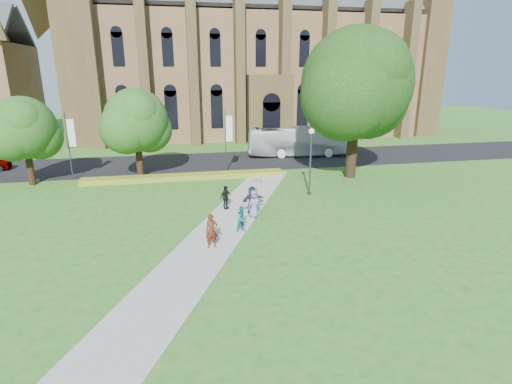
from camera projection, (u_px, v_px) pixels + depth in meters
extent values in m
plane|color=#2A611D|center=(226.00, 232.00, 24.22)|extent=(160.00, 160.00, 0.00)
cube|color=black|center=(202.00, 162.00, 42.98)|extent=(160.00, 10.00, 0.02)
cube|color=#B2B2A8|center=(224.00, 226.00, 25.16)|extent=(15.58, 28.54, 0.04)
cube|color=gold|center=(185.00, 177.00, 36.16)|extent=(18.00, 1.40, 0.45)
cube|color=olive|center=(256.00, 77.00, 61.19)|extent=(52.00, 16.00, 17.00)
cube|color=brown|center=(74.00, 62.00, 49.38)|extent=(3.50, 3.50, 21.00)
cube|color=brown|center=(428.00, 64.00, 58.72)|extent=(3.50, 3.50, 21.00)
cube|color=brown|center=(269.00, 109.00, 53.91)|extent=(6.00, 2.50, 9.00)
cylinder|color=#38383D|center=(310.00, 165.00, 31.06)|extent=(0.14, 0.14, 4.80)
sphere|color=white|center=(312.00, 131.00, 30.30)|extent=(0.44, 0.44, 0.44)
cylinder|color=#38383D|center=(309.00, 193.00, 31.73)|extent=(0.36, 0.36, 0.15)
cylinder|color=#332114|center=(352.00, 142.00, 36.07)|extent=(0.96, 0.96, 6.60)
sphere|color=#15370F|center=(356.00, 83.00, 34.59)|extent=(9.60, 9.60, 9.60)
cylinder|color=#332114|center=(29.00, 163.00, 33.94)|extent=(0.56, 0.56, 3.85)
sphere|color=#295218|center=(23.00, 128.00, 33.08)|extent=(5.20, 5.20, 5.20)
cylinder|color=#332114|center=(139.00, 156.00, 36.08)|extent=(0.60, 0.60, 4.12)
sphere|color=#295218|center=(136.00, 120.00, 35.16)|extent=(5.60, 5.60, 5.60)
cylinder|color=#38383D|center=(226.00, 141.00, 38.00)|extent=(0.10, 0.10, 6.00)
cube|color=white|center=(229.00, 129.00, 37.71)|extent=(0.60, 0.02, 2.40)
cylinder|color=#38383D|center=(69.00, 147.00, 35.33)|extent=(0.10, 0.10, 6.00)
cube|color=white|center=(71.00, 133.00, 35.05)|extent=(0.60, 0.02, 2.40)
imported|color=silver|center=(300.00, 141.00, 45.85)|extent=(12.08, 3.92, 3.31)
imported|color=#551E13|center=(212.00, 231.00, 21.87)|extent=(0.77, 0.57, 1.91)
imported|color=#166D71|center=(242.00, 219.00, 24.11)|extent=(0.93, 0.83, 1.59)
imported|color=white|center=(254.00, 199.00, 27.50)|extent=(1.09, 1.30, 1.75)
imported|color=black|center=(226.00, 197.00, 28.04)|extent=(1.04, 0.94, 1.70)
imported|color=slate|center=(254.00, 204.00, 26.37)|extent=(1.05, 0.87, 1.84)
imported|color=#292931|center=(252.00, 200.00, 27.26)|extent=(1.80, 1.21, 1.86)
imported|color=#EDA7B8|center=(257.00, 185.00, 26.13)|extent=(1.00, 1.00, 0.68)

